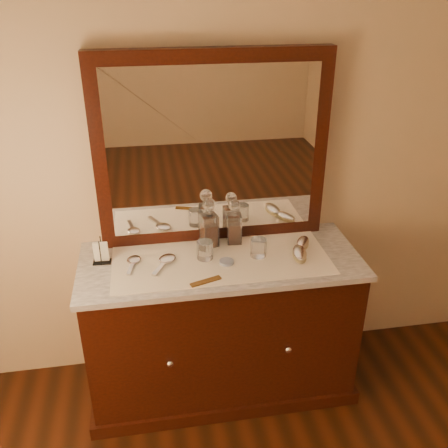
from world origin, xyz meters
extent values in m
plane|color=tan|center=(0.00, 2.25, 1.40)|extent=(4.50, 4.50, 0.00)
cube|color=black|center=(0.00, 1.96, 0.41)|extent=(1.40, 0.55, 0.82)
cube|color=black|center=(0.00, 1.96, 0.04)|extent=(1.46, 0.59, 0.08)
sphere|color=silver|center=(-0.30, 1.67, 0.45)|extent=(0.04, 0.04, 0.04)
sphere|color=silver|center=(0.30, 1.67, 0.45)|extent=(0.04, 0.04, 0.04)
cube|color=white|center=(0.00, 1.96, 0.83)|extent=(1.44, 0.59, 0.03)
cube|color=black|center=(0.00, 2.20, 1.35)|extent=(1.20, 0.08, 1.00)
cube|color=white|center=(0.00, 2.17, 1.35)|extent=(1.06, 0.01, 0.86)
cube|color=white|center=(0.00, 1.94, 0.85)|extent=(1.10, 0.45, 0.00)
cylinder|color=silver|center=(0.02, 1.90, 0.86)|extent=(0.08, 0.08, 0.01)
cube|color=brown|center=(-0.11, 1.75, 0.86)|extent=(0.16, 0.08, 0.01)
cube|color=black|center=(-0.60, 2.02, 0.85)|extent=(0.09, 0.06, 0.01)
cylinder|color=black|center=(-0.60, 1.99, 0.92)|extent=(0.01, 0.01, 0.14)
cylinder|color=black|center=(-0.60, 2.05, 0.92)|extent=(0.01, 0.01, 0.14)
cube|color=white|center=(-0.60, 2.02, 0.91)|extent=(0.07, 0.04, 0.11)
cube|color=#913A15|center=(-0.04, 2.10, 0.92)|extent=(0.08, 0.08, 0.12)
cube|color=white|center=(-0.04, 2.10, 0.94)|extent=(0.10, 0.10, 0.18)
cylinder|color=white|center=(-0.04, 2.10, 1.04)|extent=(0.04, 0.04, 0.03)
sphere|color=white|center=(-0.04, 2.10, 1.09)|extent=(0.08, 0.08, 0.07)
cube|color=#913A15|center=(0.10, 2.11, 0.91)|extent=(0.07, 0.07, 0.11)
cube|color=white|center=(0.10, 2.11, 0.93)|extent=(0.08, 0.08, 0.16)
cylinder|color=white|center=(0.10, 2.11, 1.03)|extent=(0.03, 0.03, 0.03)
sphere|color=white|center=(0.10, 2.11, 1.07)|extent=(0.07, 0.07, 0.06)
ellipsoid|color=tan|center=(0.40, 1.89, 0.87)|extent=(0.10, 0.17, 0.02)
ellipsoid|color=silver|center=(0.40, 1.89, 0.89)|extent=(0.10, 0.17, 0.02)
ellipsoid|color=tan|center=(0.45, 2.00, 0.86)|extent=(0.12, 0.15, 0.02)
ellipsoid|color=silver|center=(0.45, 2.00, 0.88)|extent=(0.12, 0.15, 0.02)
ellipsoid|color=silver|center=(-0.44, 2.00, 0.86)|extent=(0.09, 0.10, 0.02)
cube|color=silver|center=(-0.46, 1.92, 0.86)|extent=(0.04, 0.12, 0.01)
ellipsoid|color=silver|center=(-0.27, 1.98, 0.86)|extent=(0.12, 0.13, 0.02)
cube|color=silver|center=(-0.32, 1.90, 0.86)|extent=(0.08, 0.13, 0.01)
cylinder|color=white|center=(-0.08, 1.97, 0.90)|extent=(0.08, 0.08, 0.09)
cylinder|color=white|center=(0.19, 1.95, 0.90)|extent=(0.08, 0.08, 0.09)
camera|label=1|loc=(-0.35, -0.17, 2.15)|focal=39.26mm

